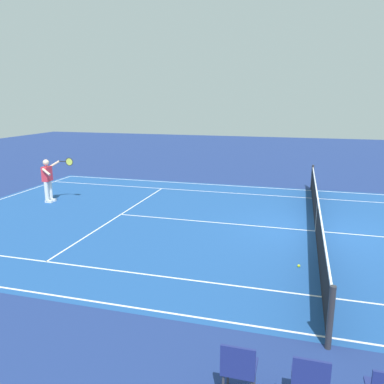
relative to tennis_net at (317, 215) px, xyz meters
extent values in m
plane|color=navy|center=(0.00, 0.00, -0.49)|extent=(60.00, 60.00, 0.00)
cube|color=#1E4C93|center=(0.00, 0.00, -0.49)|extent=(24.20, 11.40, 0.00)
cube|color=white|center=(0.00, -5.50, -0.49)|extent=(23.80, 0.05, 0.01)
cube|color=white|center=(0.00, 5.50, -0.49)|extent=(23.80, 0.05, 0.01)
cube|color=white|center=(0.00, -4.11, -0.49)|extent=(23.80, 0.05, 0.01)
cube|color=white|center=(0.00, 4.11, -0.49)|extent=(23.80, 0.05, 0.01)
cube|color=white|center=(6.40, 0.00, -0.49)|extent=(0.05, 8.22, 0.01)
cube|color=white|center=(0.00, 0.00, -0.49)|extent=(12.80, 0.05, 0.01)
cylinder|color=#2D2D33|center=(0.00, -5.80, 0.05)|extent=(0.10, 0.10, 1.08)
cylinder|color=#2D2D33|center=(0.00, 5.80, 0.05)|extent=(0.10, 0.10, 1.08)
cube|color=black|center=(0.00, 0.00, -0.05)|extent=(0.02, 11.60, 0.88)
cube|color=white|center=(0.00, 0.00, 0.46)|extent=(0.04, 11.60, 0.06)
cube|color=white|center=(0.00, 0.00, -0.05)|extent=(0.04, 0.06, 0.88)
cylinder|color=white|center=(9.81, -0.69, -0.04)|extent=(0.15, 0.15, 0.74)
cube|color=white|center=(9.75, -0.69, -0.45)|extent=(0.28, 0.12, 0.09)
cylinder|color=white|center=(9.82, -0.93, -0.04)|extent=(0.15, 0.15, 0.74)
cube|color=white|center=(9.76, -0.93, -0.45)|extent=(0.28, 0.12, 0.09)
cube|color=#E03342|center=(9.82, -0.81, 0.61)|extent=(0.25, 0.39, 0.56)
sphere|color=beige|center=(9.82, -0.81, 1.04)|extent=(0.23, 0.23, 0.23)
cylinder|color=beige|center=(9.63, -0.53, 0.74)|extent=(0.42, 0.21, 0.26)
cylinder|color=beige|center=(9.65, -1.09, 0.94)|extent=(0.42, 0.23, 0.30)
cylinder|color=#232326|center=(9.34, -1.16, 1.05)|extent=(0.28, 0.05, 0.04)
torus|color=#232326|center=(9.05, -1.17, 1.05)|extent=(0.31, 0.03, 0.31)
cylinder|color=#C6D84C|center=(9.05, -1.17, 1.05)|extent=(0.27, 0.02, 0.27)
sphere|color=#CCE01E|center=(0.47, 2.78, -0.46)|extent=(0.07, 0.07, 0.07)
cylinder|color=#38383D|center=(0.51, 7.01, -0.27)|extent=(0.04, 0.04, 0.44)
cube|color=navy|center=(0.33, 7.19, -0.03)|extent=(0.44, 0.44, 0.04)
cube|color=navy|center=(0.33, 7.39, 0.19)|extent=(0.44, 0.04, 0.40)
cylinder|color=#38383D|center=(1.38, 7.01, -0.27)|extent=(0.04, 0.04, 0.44)
cylinder|color=#38383D|center=(1.02, 7.01, -0.27)|extent=(0.04, 0.04, 0.44)
cube|color=navy|center=(1.20, 7.19, -0.03)|extent=(0.44, 0.44, 0.04)
cube|color=navy|center=(1.20, 7.39, 0.19)|extent=(0.44, 0.04, 0.40)
camera|label=1|loc=(0.64, 11.53, 3.35)|focal=35.97mm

